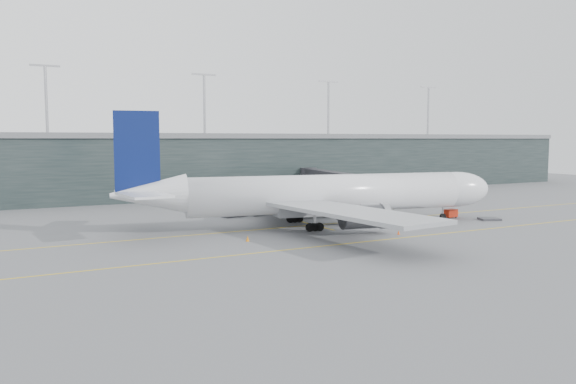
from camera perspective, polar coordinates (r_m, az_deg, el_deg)
name	(u,v)px	position (r m, az deg, el deg)	size (l,w,h in m)	color
ground	(276,224)	(92.11, -1.27, -3.26)	(320.00, 320.00, 0.00)	#57575C
taxiline_a	(287,227)	(88.60, -0.11, -3.60)	(160.00, 0.25, 0.02)	gold
taxiline_b	(343,244)	(75.02, 5.62, -5.27)	(160.00, 0.25, 0.02)	gold
taxiline_lead_main	(253,209)	(112.14, -3.57, -1.70)	(0.25, 60.00, 0.02)	gold
terminal	(173,164)	(145.39, -11.59, 2.83)	(240.00, 36.00, 29.00)	black
main_aircraft	(325,195)	(89.82, 3.75, -0.26)	(63.63, 59.09, 17.89)	silver
jet_bridge	(331,179)	(125.11, 4.41, 1.35)	(9.89, 44.22, 6.74)	#27262B
gse_cart	(450,213)	(102.93, 16.17, -2.07)	(2.34, 1.56, 1.54)	#A41F0B
baggage_dolly	(490,219)	(102.42, 19.79, -2.59)	(3.30, 2.64, 0.33)	#37373C
uld_a	(229,212)	(99.96, -6.03, -1.99)	(2.62, 2.32, 2.00)	#38393D
uld_b	(240,211)	(101.07, -4.86, -1.91)	(2.61, 2.35, 1.97)	#38393D
uld_c	(257,210)	(101.96, -3.18, -1.84)	(2.34, 1.96, 1.96)	#38393D
cone_nose	(458,212)	(109.53, 16.86, -1.93)	(0.41, 0.41, 0.65)	orange
cone_wing_stbd	(399,232)	(83.47, 11.16, -4.05)	(0.39, 0.39, 0.62)	#F0500D
cone_wing_port	(301,211)	(105.56, 1.37, -1.98)	(0.38, 0.38, 0.61)	#E94E0C
cone_tail	(248,239)	(76.67, -4.12, -4.74)	(0.49, 0.49, 0.78)	orange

